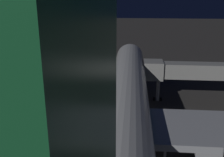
# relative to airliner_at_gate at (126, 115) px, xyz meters

# --- Properties ---
(ground_plane) EXTENTS (320.00, 320.00, 0.00)m
(ground_plane) POSITION_rel_airliner_at_gate_xyz_m (0.00, -11.58, -5.48)
(ground_plane) COLOR #383533
(airliner_at_gate) EXTENTS (49.90, 57.74, 18.75)m
(airliner_at_gate) POSITION_rel_airliner_at_gate_xyz_m (0.00, 0.00, 0.00)
(airliner_at_gate) COLOR silver
(airliner_at_gate) RESTS_ON ground_plane
(jet_bridge) EXTENTS (22.47, 3.40, 7.13)m
(jet_bridge) POSITION_rel_airliner_at_gate_xyz_m (-12.04, -17.19, 0.11)
(jet_bridge) COLOR #9E9E99
(jet_bridge) RESTS_ON ground_plane
(baggage_container_near_belt) EXTENTS (1.51, 1.81, 1.47)m
(baggage_container_near_belt) POSITION_rel_airliner_at_gate_xyz_m (16.75, -28.67, -4.75)
(baggage_container_near_belt) COLOR #B7BABF
(baggage_container_near_belt) RESTS_ON ground_plane
(baggage_container_far_row) EXTENTS (1.86, 1.72, 1.61)m
(baggage_container_far_row) POSITION_rel_airliner_at_gate_xyz_m (19.32, -26.44, -4.68)
(baggage_container_far_row) COLOR #B7BABF
(baggage_container_far_row) RESTS_ON ground_plane
(baggage_container_spare) EXTENTS (1.57, 1.62, 1.65)m
(baggage_container_spare) POSITION_rel_airliner_at_gate_xyz_m (13.04, -29.49, -4.66)
(baggage_container_spare) COLOR #B7BABF
(baggage_container_spare) RESTS_ON ground_plane
(ground_crew_by_belt_loader) EXTENTS (0.40, 0.40, 1.76)m
(ground_crew_by_belt_loader) POSITION_rel_airliner_at_gate_xyz_m (4.27, -31.21, -4.51)
(ground_crew_by_belt_loader) COLOR black
(ground_crew_by_belt_loader) RESTS_ON ground_plane
(ground_crew_by_tug) EXTENTS (0.40, 0.40, 1.84)m
(ground_crew_by_tug) POSITION_rel_airliner_at_gate_xyz_m (8.96, -31.15, -4.47)
(ground_crew_by_tug) COLOR black
(ground_crew_by_tug) RESTS_ON ground_plane
(traffic_cone_nose_port) EXTENTS (0.36, 0.36, 0.55)m
(traffic_cone_nose_port) POSITION_rel_airliner_at_gate_xyz_m (-2.20, -28.27, -5.21)
(traffic_cone_nose_port) COLOR orange
(traffic_cone_nose_port) RESTS_ON ground_plane
(traffic_cone_nose_starboard) EXTENTS (0.36, 0.36, 0.55)m
(traffic_cone_nose_starboard) POSITION_rel_airliner_at_gate_xyz_m (2.20, -28.27, -5.21)
(traffic_cone_nose_starboard) COLOR orange
(traffic_cone_nose_starboard) RESTS_ON ground_plane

